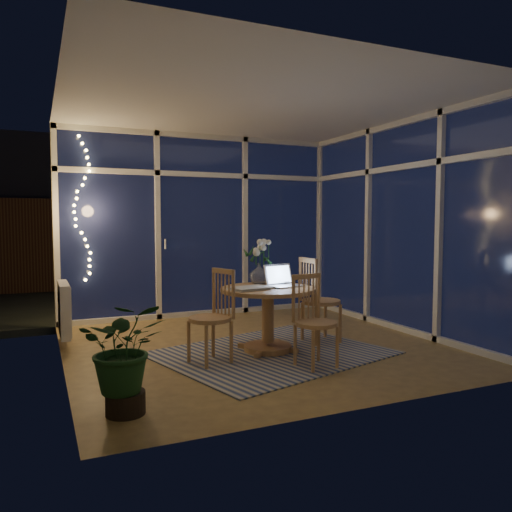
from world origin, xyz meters
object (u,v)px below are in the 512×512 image
laptop (286,275)px  chair_front (316,321)px  chair_right (321,299)px  dining_table (268,320)px  potted_plant (125,361)px  flower_vase (259,274)px  chair_left (210,316)px

laptop → chair_front: bearing=-105.8°
chair_right → dining_table: bearing=98.9°
dining_table → laptop: laptop is taller
chair_right → chair_front: chair_right is taller
chair_right → laptop: chair_right is taller
dining_table → chair_front: (0.16, -0.71, 0.10)m
chair_right → laptop: size_ratio=2.81×
dining_table → potted_plant: potted_plant is taller
dining_table → chair_front: bearing=-76.9°
laptop → flower_vase: 0.37m
chair_front → chair_right: bearing=49.2°
dining_table → chair_right: chair_right is taller
flower_vase → dining_table: bearing=-98.4°
chair_left → chair_right: 1.45m
chair_left → chair_front: 1.01m
chair_left → flower_vase: bearing=107.4°
dining_table → flower_vase: bearing=81.6°
laptop → flower_vase: bearing=103.2°
laptop → flower_vase: (-0.16, 0.33, -0.02)m
chair_front → flower_vase: 1.10m
chair_front → potted_plant: size_ratio=1.16×
chair_right → potted_plant: chair_right is taller
chair_front → laptop: 0.80m
dining_table → chair_front: chair_front is taller
flower_vase → potted_plant: bearing=-139.1°
laptop → potted_plant: 2.22m
chair_right → chair_front: bearing=145.7°
chair_left → chair_right: size_ratio=0.94×
chair_front → flower_vase: (-0.11, 1.04, 0.34)m
flower_vase → potted_plant: 2.28m
chair_left → laptop: bearing=84.3°
dining_table → laptop: bearing=0.2°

